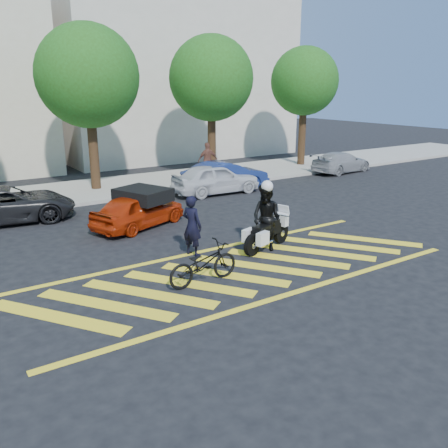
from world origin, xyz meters
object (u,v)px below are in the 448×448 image
bicycle (203,264)px  parked_mid_right (216,179)px  parked_far_right (341,162)px  officer_moto (266,218)px  parked_right (226,176)px  red_convertible (139,210)px  officer_bike (192,226)px  police_motorcycle (267,233)px  parked_mid_left (6,204)px

bicycle → parked_mid_right: bearing=-37.0°
parked_far_right → officer_moto: bearing=118.0°
parked_right → red_convertible: bearing=122.2°
officer_bike → officer_moto: 2.28m
police_motorcycle → officer_bike: bearing=141.9°
officer_moto → parked_mid_right: (2.91, 7.45, -0.29)m
parked_mid_left → parked_right: parked_right is taller
red_convertible → parked_mid_left: size_ratio=0.76×
bicycle → parked_mid_right: (5.85, 8.63, 0.18)m
police_motorcycle → parked_right: size_ratio=0.52×
officer_bike → officer_moto: (2.14, -0.80, 0.09)m
officer_bike → bicycle: 2.17m
bicycle → officer_moto: size_ratio=1.00×
officer_bike → police_motorcycle: size_ratio=0.84×
police_motorcycle → parked_right: (3.69, 7.85, 0.16)m
officer_moto → red_convertible: size_ratio=0.55×
police_motorcycle → parked_mid_left: parked_mid_left is taller
red_convertible → parked_right: size_ratio=0.87×
bicycle → red_convertible: size_ratio=0.55×
parked_far_right → officer_bike: bearing=111.2°
officer_bike → parked_mid_right: size_ratio=0.44×
bicycle → red_convertible: (0.65, 5.54, 0.10)m
parked_right → officer_moto: bearing=156.8°
bicycle → police_motorcycle: bicycle is taller
officer_bike → parked_right: 9.15m
bicycle → parked_right: bearing=-39.3°
parked_right → parked_far_right: parked_right is taller
police_motorcycle → officer_moto: size_ratio=1.09×
red_convertible → parked_far_right: (14.26, 3.83, -0.03)m
red_convertible → parked_mid_right: (5.20, 3.09, 0.08)m
red_convertible → parked_far_right: size_ratio=0.90×
red_convertible → parked_far_right: red_convertible is taller
parked_mid_right → officer_bike: bearing=147.0°
police_motorcycle → parked_mid_left: (-6.11, 7.66, 0.14)m
red_convertible → bicycle: bearing=151.6°
officer_moto → parked_mid_left: officer_moto is taller
police_motorcycle → parked_mid_right: (2.89, 7.47, 0.17)m
officer_moto → parked_mid_right: size_ratio=0.48×
officer_bike → police_motorcycle: bearing=-131.9°
officer_bike → bicycle: officer_bike is taller
officer_bike → police_motorcycle: 2.33m
parked_mid_right → parked_right: (0.80, 0.39, -0.01)m
parked_right → parked_far_right: 8.27m
officer_bike → parked_mid_right: officer_bike is taller
bicycle → parked_right: parked_right is taller
parked_mid_right → bicycle: bearing=150.0°
officer_moto → parked_right: size_ratio=0.48×
officer_moto → red_convertible: bearing=-169.7°
officer_moto → parked_right: officer_moto is taller
parked_mid_left → parked_far_right: size_ratio=1.19×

